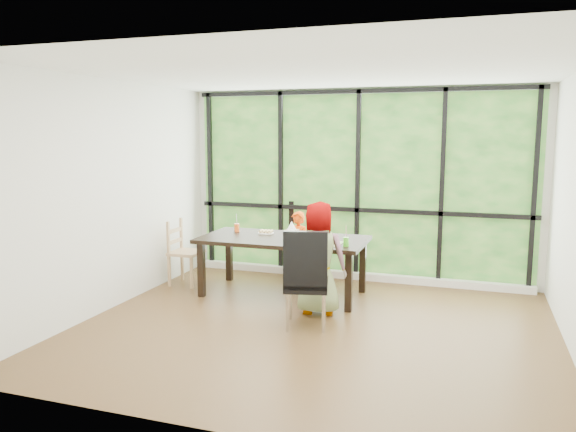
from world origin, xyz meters
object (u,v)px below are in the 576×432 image
Objects in this scene: plate_far at (266,233)px; green_cup at (346,242)px; chair_interior_leather at (306,278)px; tissue_box at (292,235)px; chair_window_leather at (304,239)px; chair_end_beech at (186,253)px; child_toddler at (298,247)px; dining_table at (283,266)px; plate_near at (324,243)px; child_older at (318,258)px; orange_cup at (237,228)px.

plate_far is 1.30m from green_cup.
chair_interior_leather reaches higher than tissue_box.
chair_window_leather is 1.20× the size of chair_end_beech.
chair_end_beech is 0.90× the size of child_toddler.
chair_interior_leather is (0.63, -1.06, 0.17)m from dining_table.
chair_interior_leather reaches higher than plate_far.
plate_near is (0.92, -0.45, 0.00)m from plate_far.
child_toddler reaches higher than plate_near.
chair_end_beech is at bearing -41.09° from chair_interior_leather.
plate_near is (-0.02, 0.35, 0.10)m from child_older.
chair_window_leather is 1.62m from green_cup.
child_older is 8.41× the size of tissue_box.
child_toddler is at bearing 90.00° from dining_table.
orange_cup is (-0.43, 0.01, 0.05)m from plate_far.
child_toddler is at bearing -71.37° from child_older.
child_older is (-0.01, 0.47, 0.12)m from chair_interior_leather.
chair_interior_leather is 9.82× the size of orange_cup.
green_cup is (0.26, 0.30, 0.15)m from child_older.
dining_table is 2.35× the size of chair_end_beech.
chair_end_beech is at bearing 172.50° from plate_near.
chair_interior_leather is 0.85m from plate_near.
child_older is at bearing -30.55° from orange_cup.
chair_interior_leather is 0.48m from child_older.
dining_table is at bearing 158.56° from plate_near.
orange_cup is at bearing 178.87° from plate_far.
green_cup is at bearing -9.63° from plate_near.
orange_cup is (-1.35, 0.46, 0.05)m from plate_near.
chair_end_beech is at bearing -170.74° from plate_far.
tissue_box is (0.19, -1.17, 0.28)m from chair_window_leather.
chair_window_leather and chair_interior_leather have the same top height.
chair_window_leather is 5.11× the size of plate_far.
chair_end_beech is 5.76× the size of tissue_box.
plate_near is at bearing -18.69° from orange_cup.
plate_far is at bearing -1.13° from orange_cup.
chair_end_beech is 2.07m from plate_near.
chair_interior_leather is 1.07m from tissue_box.
chair_end_beech is 0.69× the size of child_older.
plate_near is at bearing -36.25° from child_toddler.
orange_cup is (-0.72, -0.81, 0.27)m from chair_window_leather.
child_older is at bearing -43.96° from tissue_box.
chair_window_leather reaches higher than child_toddler.
child_toddler reaches higher than dining_table.
child_older is at bearing -43.29° from dining_table.
orange_cup is (-1.37, 1.28, 0.27)m from chair_interior_leather.
orange_cup is at bearing 161.31° from plate_near.
dining_table is 8.70× the size of plate_near.
chair_interior_leather reaches higher than child_toddler.
chair_end_beech is (-1.42, 0.03, 0.08)m from dining_table.
orange_cup is 1.02× the size of green_cup.
plate_far is at bearing -127.17° from chair_window_leather.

